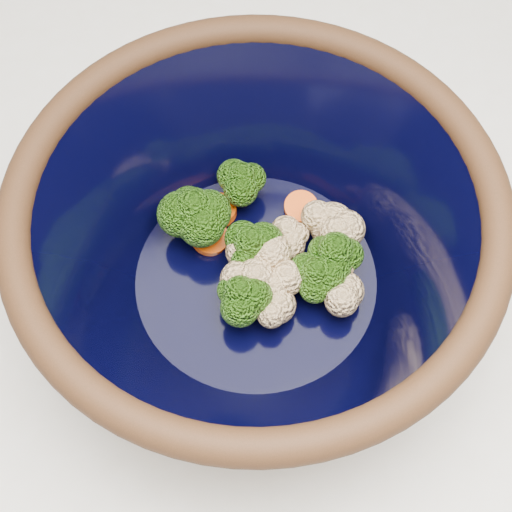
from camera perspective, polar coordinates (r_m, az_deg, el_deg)
name	(u,v)px	position (r m, az deg, el deg)	size (l,w,h in m)	color
counter	(276,472)	(0.97, 1.62, -16.86)	(1.20, 1.20, 0.90)	silver
mixing_bowl	(256,247)	(0.48, 0.00, 0.76)	(0.37, 0.37, 0.14)	black
vegetable_pile	(270,253)	(0.51, 1.09, 0.20)	(0.13, 0.14, 0.06)	#608442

